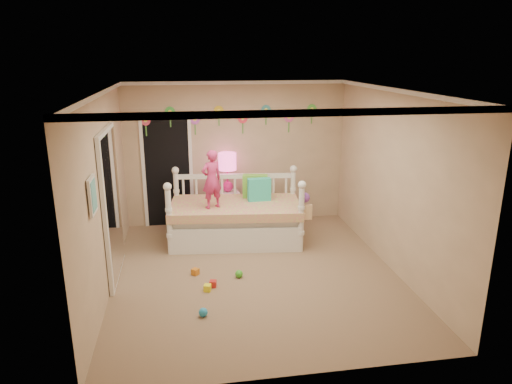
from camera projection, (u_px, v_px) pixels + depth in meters
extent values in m
cube|color=#7F684C|center=(256.00, 273.00, 6.68)|extent=(4.00, 4.50, 0.01)
cube|color=white|center=(256.00, 90.00, 5.93)|extent=(4.00, 4.50, 0.01)
cube|color=tan|center=(236.00, 154.00, 8.43)|extent=(4.00, 0.01, 2.60)
cube|color=tan|center=(104.00, 194.00, 6.00)|extent=(0.01, 4.50, 2.60)
cube|color=tan|center=(393.00, 181.00, 6.61)|extent=(0.01, 4.50, 2.60)
cube|color=#23B28E|center=(259.00, 190.00, 7.78)|extent=(0.39, 0.15, 0.39)
cube|color=#71C13B|center=(255.00, 186.00, 7.96)|extent=(0.45, 0.24, 0.40)
imported|color=#D12F6F|center=(212.00, 179.00, 7.33)|extent=(0.41, 0.35, 0.95)
cube|color=white|center=(228.00, 209.00, 8.47)|extent=(0.42, 0.33, 0.65)
sphere|color=#D31C77|center=(228.00, 186.00, 8.34)|extent=(0.19, 0.19, 0.19)
cylinder|color=#D31C77|center=(228.00, 175.00, 8.29)|extent=(0.03, 0.03, 0.41)
cylinder|color=#FF4CA3|center=(227.00, 161.00, 8.21)|extent=(0.32, 0.32, 0.30)
cube|color=black|center=(168.00, 171.00, 8.30)|extent=(0.90, 0.04, 2.07)
cube|color=white|center=(112.00, 205.00, 6.36)|extent=(0.07, 1.30, 2.10)
cube|color=white|center=(92.00, 195.00, 5.08)|extent=(0.05, 0.34, 0.42)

